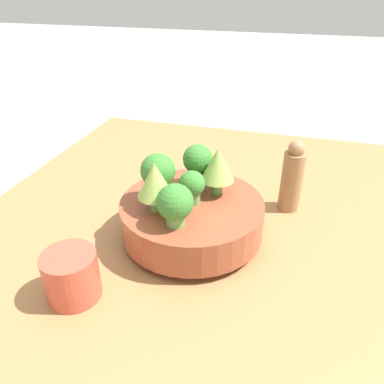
% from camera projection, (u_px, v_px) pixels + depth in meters
% --- Properties ---
extents(ground_plane, '(6.00, 6.00, 0.00)m').
position_uv_depth(ground_plane, '(189.00, 237.00, 0.75)').
color(ground_plane, '#ADA89E').
extents(table, '(1.05, 0.86, 0.03)m').
position_uv_depth(table, '(189.00, 231.00, 0.74)').
color(table, '#9E7042').
rests_on(table, ground_plane).
extents(bowl, '(0.26, 0.26, 0.08)m').
position_uv_depth(bowl, '(192.00, 217.00, 0.67)').
color(bowl, brown).
rests_on(bowl, table).
extents(romanesco_piece_far, '(0.06, 0.06, 0.09)m').
position_uv_depth(romanesco_piece_far, '(155.00, 181.00, 0.61)').
color(romanesco_piece_far, '#7AB256').
rests_on(romanesco_piece_far, bowl).
extents(romanesco_piece_near, '(0.06, 0.06, 0.09)m').
position_uv_depth(romanesco_piece_near, '(218.00, 165.00, 0.66)').
color(romanesco_piece_near, '#609347').
rests_on(romanesco_piece_near, bowl).
extents(broccoli_floret_right, '(0.06, 0.06, 0.08)m').
position_uv_depth(broccoli_floret_right, '(198.00, 162.00, 0.68)').
color(broccoli_floret_right, '#6BA34C').
rests_on(broccoli_floret_right, bowl).
extents(broccoli_floret_center, '(0.05, 0.05, 0.06)m').
position_uv_depth(broccoli_floret_center, '(192.00, 186.00, 0.64)').
color(broccoli_floret_center, '#609347').
rests_on(broccoli_floret_center, bowl).
extents(broccoli_floret_back, '(0.06, 0.06, 0.09)m').
position_uv_depth(broccoli_floret_back, '(158.00, 173.00, 0.63)').
color(broccoli_floret_back, '#6BA34C').
rests_on(broccoli_floret_back, bowl).
extents(broccoli_floret_left, '(0.06, 0.06, 0.07)m').
position_uv_depth(broccoli_floret_left, '(175.00, 204.00, 0.58)').
color(broccoli_floret_left, '#6BA34C').
rests_on(broccoli_floret_left, bowl).
extents(cup, '(0.08, 0.08, 0.08)m').
position_uv_depth(cup, '(72.00, 276.00, 0.55)').
color(cup, '#C64C38').
rests_on(cup, table).
extents(pepper_mill, '(0.04, 0.04, 0.15)m').
position_uv_depth(pepper_mill, '(292.00, 178.00, 0.75)').
color(pepper_mill, '#997047').
rests_on(pepper_mill, table).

